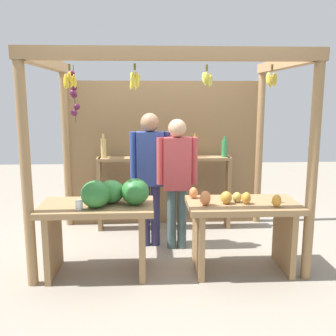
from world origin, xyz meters
name	(u,v)px	position (x,y,z in m)	size (l,w,h in m)	color
ground_plane	(167,246)	(0.00, 0.00, 0.00)	(12.00, 12.00, 0.00)	gray
market_stall	(165,136)	(0.00, 0.39, 1.32)	(2.84, 1.92, 2.25)	#99754C
fruit_counter_left	(104,212)	(-0.68, -0.69, 0.66)	(1.14, 0.64, 1.01)	#99754C
fruit_counter_right	(241,221)	(0.73, -0.68, 0.54)	(1.14, 0.64, 0.88)	#99754C
bottle_shelf_unit	(164,174)	(-0.01, 0.68, 0.77)	(1.82, 0.22, 1.32)	#99754C
vendor_man	(150,168)	(-0.20, 0.06, 0.97)	(0.48, 0.22, 1.62)	navy
vendor_woman	(177,173)	(0.11, -0.05, 0.93)	(0.48, 0.21, 1.56)	#445E62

